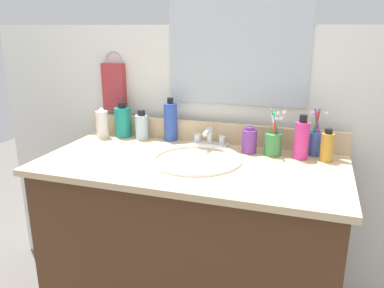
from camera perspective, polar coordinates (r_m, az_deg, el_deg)
The scene contains 18 objects.
vanity_cabinet at distance 1.65m, azimuth -0.13°, elevation -16.17°, with size 1.12×0.53×0.77m, color #4C2D19.
countertop at distance 1.47m, azimuth -0.14°, elevation -3.05°, with size 1.16×0.57×0.02m, color #D1B284.
backsplash at distance 1.71m, azimuth 2.76°, elevation 1.77°, with size 1.16×0.02×0.09m, color #D1B284.
back_wall at distance 1.82m, azimuth 3.20°, elevation -3.63°, with size 2.26×0.04×1.30m, color silver.
mirror_panel at distance 1.66m, azimuth 6.80°, elevation 15.42°, with size 0.60×0.01×0.56m, color #B2BCC6.
towel_ring at distance 1.87m, azimuth -11.43°, elevation 12.01°, with size 0.10×0.10×0.01m, color silver.
hand_towel at distance 1.87m, azimuth -11.48°, elevation 8.30°, with size 0.11×0.04×0.22m, color #A53338.
sink_basin at distance 1.49m, azimuth 0.53°, elevation -3.52°, with size 0.36×0.36×0.11m.
faucet at distance 1.65m, azimuth 2.59°, elevation 0.62°, with size 0.16×0.10×0.08m.
bottle_gel_clear at distance 1.76m, azimuth -7.46°, elevation 2.63°, with size 0.06×0.06×0.13m.
bottle_cream_purple at distance 1.58m, azimuth 8.51°, elevation 0.49°, with size 0.06×0.06×0.11m.
bottle_oil_amber at distance 1.54m, azimuth 19.40°, elevation -0.35°, with size 0.05×0.05×0.13m.
bottle_mouthwash_teal at distance 1.81m, azimuth -10.23°, elevation 3.31°, with size 0.07×0.07×0.16m.
bottle_lotion_white at distance 1.82m, azimuth -13.17°, elevation 3.00°, with size 0.05×0.05×0.14m.
bottle_soap_pink at distance 1.54m, azimuth 15.95°, elevation 0.65°, with size 0.06×0.06×0.17m.
bottle_shampoo_blue at distance 1.72m, azimuth -3.20°, elevation 3.37°, with size 0.06×0.06×0.19m.
cup_green at distance 1.56m, azimuth 11.98°, elevation 0.29°, with size 0.08×0.08×0.19m.
cup_blue_plastic at distance 1.61m, azimuth 17.76°, elevation 0.46°, with size 0.07×0.08×0.19m.
Camera 1 is at (0.44, -1.31, 1.29)m, focal length 35.95 mm.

